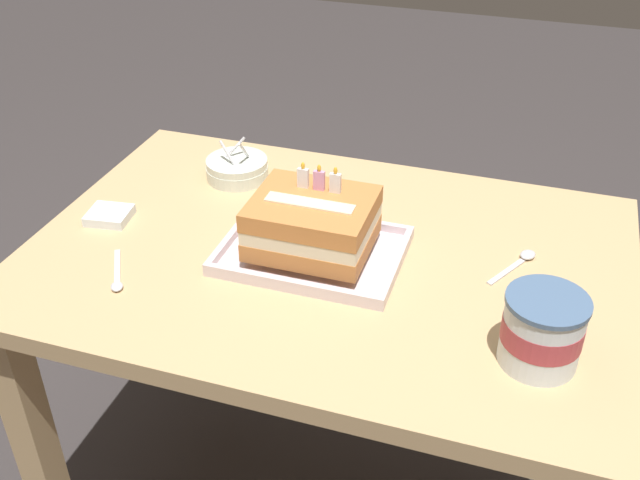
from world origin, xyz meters
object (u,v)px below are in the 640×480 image
(foil_tray, at_px, (313,253))
(serving_spoon_by_bowls, at_px, (117,279))
(serving_spoon_near_tray, at_px, (523,259))
(birthday_cake, at_px, (312,223))
(napkin_pile, at_px, (109,215))
(ice_cream_tub, at_px, (542,330))
(bowl_stack, at_px, (237,168))

(foil_tray, height_order, serving_spoon_by_bowls, foil_tray)
(serving_spoon_near_tray, height_order, serving_spoon_by_bowls, serving_spoon_near_tray)
(birthday_cake, bearing_deg, foil_tray, -90.00)
(birthday_cake, height_order, serving_spoon_by_bowls, birthday_cake)
(birthday_cake, bearing_deg, napkin_pile, -179.50)
(serving_spoon_by_bowls, bearing_deg, ice_cream_tub, 1.59)
(birthday_cake, distance_m, bowl_stack, 0.34)
(foil_tray, relative_size, napkin_pile, 3.63)
(bowl_stack, height_order, napkin_pile, bowl_stack)
(bowl_stack, xyz_separation_m, napkin_pile, (-0.17, -0.24, -0.01))
(bowl_stack, height_order, ice_cream_tub, ice_cream_tub)
(foil_tray, height_order, bowl_stack, bowl_stack)
(foil_tray, bearing_deg, napkin_pile, -179.52)
(ice_cream_tub, bearing_deg, serving_spoon_by_bowls, -178.41)
(foil_tray, height_order, serving_spoon_near_tray, foil_tray)
(ice_cream_tub, height_order, napkin_pile, ice_cream_tub)
(bowl_stack, bearing_deg, serving_spoon_by_bowls, -96.86)
(foil_tray, bearing_deg, bowl_stack, 136.83)
(serving_spoon_by_bowls, bearing_deg, bowl_stack, 83.14)
(foil_tray, relative_size, serving_spoon_near_tray, 2.55)
(birthday_cake, xyz_separation_m, ice_cream_tub, (0.41, -0.16, -0.01))
(napkin_pile, bearing_deg, bowl_stack, 54.26)
(foil_tray, xyz_separation_m, napkin_pile, (-0.42, -0.00, 0.00))
(bowl_stack, height_order, serving_spoon_near_tray, bowl_stack)
(birthday_cake, bearing_deg, serving_spoon_by_bowls, -149.04)
(ice_cream_tub, relative_size, serving_spoon_by_bowls, 1.01)
(ice_cream_tub, bearing_deg, napkin_pile, 169.37)
(serving_spoon_by_bowls, relative_size, napkin_pile, 1.35)
(bowl_stack, xyz_separation_m, serving_spoon_near_tray, (0.61, -0.13, -0.02))
(serving_spoon_near_tray, xyz_separation_m, serving_spoon_by_bowls, (-0.66, -0.28, -0.00))
(ice_cream_tub, bearing_deg, bowl_stack, 149.21)
(serving_spoon_near_tray, distance_m, serving_spoon_by_bowls, 0.72)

